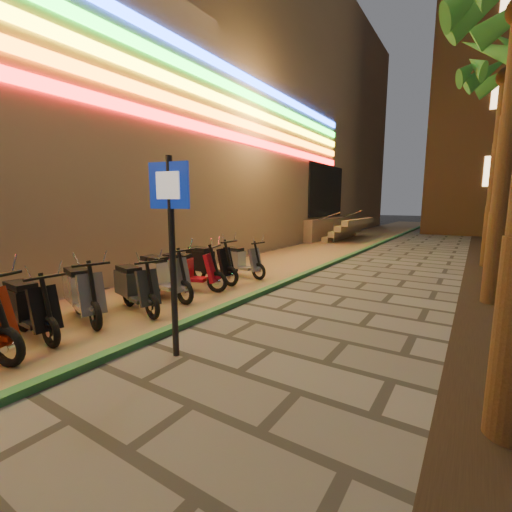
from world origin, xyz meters
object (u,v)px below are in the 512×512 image
Objects in this scene: pedestrian_sign at (171,230)px; scooter_8 at (161,275)px; scooter_9 at (187,270)px; scooter_11 at (240,260)px; scooter_5 at (28,307)px; scooter_6 at (82,292)px; scooter_7 at (134,286)px; scooter_10 at (207,263)px.

scooter_8 is at bearing 130.48° from pedestrian_sign.
scooter_9 is 2.02m from scooter_11.
scooter_5 is 2.68m from scooter_8.
scooter_6 reaches higher than scooter_9.
scooter_6 reaches higher than scooter_11.
scooter_5 is at bearing -67.25° from scooter_6.
scooter_6 is 2.55m from scooter_9.
scooter_5 is at bearing -173.70° from pedestrian_sign.
scooter_7 is at bearing 82.57° from scooter_6.
pedestrian_sign is 5.41m from scooter_11.
scooter_8 is (0.05, 2.68, 0.04)m from scooter_5.
scooter_7 is 0.93× the size of scooter_8.
scooter_7 is (-2.18, 1.02, -1.28)m from pedestrian_sign.
scooter_7 is at bearing 84.91° from scooter_5.
scooter_7 is 0.97× the size of scooter_9.
pedestrian_sign is at bearing 12.89° from scooter_6.
scooter_10 is at bearing 107.21° from scooter_6.
pedestrian_sign is 4.66m from scooter_10.
scooter_7 is at bearing -68.56° from scooter_8.
scooter_11 is (0.31, 1.06, -0.05)m from scooter_10.
scooter_10 reaches higher than scooter_5.
scooter_8 is 0.80m from scooter_9.
scooter_10 reaches higher than scooter_6.
scooter_8 is 1.11× the size of scooter_11.
scooter_11 is (-2.28, 4.73, -1.29)m from pedestrian_sign.
scooter_5 reaches higher than scooter_11.
scooter_8 reaches higher than scooter_6.
scooter_6 is at bearing -99.76° from scooter_7.
scooter_9 is (-2.41, 2.72, -1.26)m from pedestrian_sign.
scooter_11 is (0.13, 2.81, -0.05)m from scooter_8.
pedestrian_sign reaches higher than scooter_10.
scooter_7 is at bearing 143.97° from pedestrian_sign.
scooter_11 is (0.13, 2.01, -0.04)m from scooter_9.
scooter_6 is at bearing -85.78° from scooter_11.
pedestrian_sign is 1.67× the size of scooter_9.
scooter_10 reaches higher than scooter_8.
scooter_10 is at bearing 95.55° from scooter_5.
scooter_10 is (-2.58, 3.67, -1.24)m from pedestrian_sign.
scooter_5 is 3.48m from scooter_9.
scooter_10 is 1.11× the size of scooter_11.
scooter_8 is at bearing -80.29° from scooter_10.
scooter_10 is (-0.18, 1.75, 0.00)m from scooter_8.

